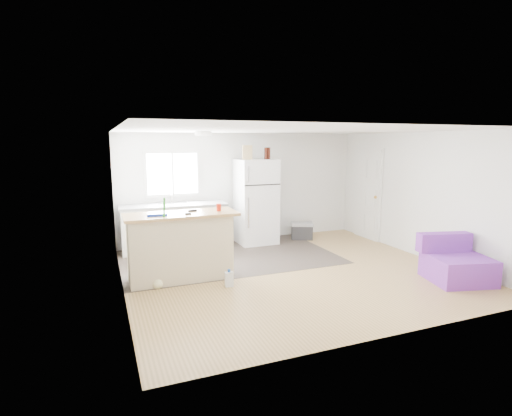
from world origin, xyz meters
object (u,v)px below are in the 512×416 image
at_px(cooler, 302,231).
at_px(bottle_right, 269,153).
at_px(kitchen_cabinets, 174,227).
at_px(blue_tray, 157,214).
at_px(refrigerator, 256,202).
at_px(mop, 159,273).
at_px(red_cup, 219,207).
at_px(peninsula, 180,246).
at_px(bottle_left, 266,153).
at_px(cleaner_jug, 229,279).
at_px(cardboard_box, 247,152).
at_px(purple_seat, 456,264).

height_order(cooler, bottle_right, bottle_right).
relative_size(kitchen_cabinets, blue_tray, 7.22).
xyz_separation_m(refrigerator, mop, (-2.40, -2.03, -0.69)).
bearing_deg(red_cup, cooler, 34.71).
height_order(kitchen_cabinets, peninsula, kitchen_cabinets).
height_order(blue_tray, bottle_left, bottle_left).
bearing_deg(blue_tray, bottle_left, 34.60).
bearing_deg(cleaner_jug, bottle_right, 59.28).
height_order(mop, blue_tray, mop).
xyz_separation_m(cardboard_box, bottle_right, (0.49, -0.00, -0.02)).
height_order(refrigerator, red_cup, refrigerator).
distance_m(cleaner_jug, bottle_left, 3.37).
bearing_deg(bottle_right, blue_tray, -145.79).
bearing_deg(bottle_left, peninsula, -142.21).
bearing_deg(cooler, peninsula, -127.77).
bearing_deg(purple_seat, blue_tray, 174.46).
distance_m(red_cup, blue_tray, 1.00).
bearing_deg(bottle_right, cooler, -4.00).
distance_m(purple_seat, cleaner_jug, 3.64).
xyz_separation_m(peninsula, purple_seat, (4.10, -1.68, -0.29)).
bearing_deg(bottle_left, cardboard_box, 175.66).
height_order(kitchen_cabinets, blue_tray, kitchen_cabinets).
bearing_deg(cardboard_box, blue_tray, -140.07).
bearing_deg(cleaner_jug, bottle_left, 60.25).
relative_size(blue_tray, cardboard_box, 1.00).
bearing_deg(bottle_right, cleaner_jug, -125.49).
bearing_deg(cardboard_box, cleaner_jug, -116.68).
relative_size(red_cup, bottle_right, 0.48).
distance_m(refrigerator, purple_seat, 4.10).
xyz_separation_m(cooler, bottle_left, (-0.90, 0.03, 1.77)).
bearing_deg(cardboard_box, cooler, -2.65).
height_order(kitchen_cabinets, refrigerator, refrigerator).
distance_m(refrigerator, bottle_right, 1.08).
height_order(purple_seat, bottle_left, bottle_left).
bearing_deg(red_cup, peninsula, 178.37).
bearing_deg(kitchen_cabinets, bottle_left, -1.23).
relative_size(purple_seat, cleaner_jug, 3.88).
xyz_separation_m(peninsula, cooler, (3.12, 1.69, -0.36)).
height_order(refrigerator, bottle_right, bottle_right).
relative_size(refrigerator, blue_tray, 6.13).
relative_size(refrigerator, cleaner_jug, 6.70).
bearing_deg(mop, blue_tray, 76.94).
xyz_separation_m(cleaner_jug, red_cup, (0.02, 0.58, 1.03)).
bearing_deg(kitchen_cabinets, cleaner_jug, -78.51).
height_order(cooler, cleaner_jug, cooler).
xyz_separation_m(purple_seat, blue_tray, (-4.45, 1.63, 0.84)).
bearing_deg(cooler, bottle_left, -158.15).
xyz_separation_m(refrigerator, blue_tray, (-2.37, -1.84, 0.19)).
xyz_separation_m(bottle_left, bottle_right, (0.08, 0.03, 0.00)).
xyz_separation_m(mop, bottle_left, (2.61, 1.97, 1.73)).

